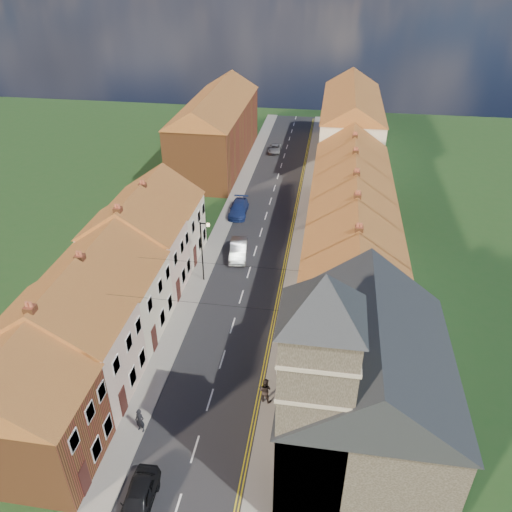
{
  "coord_description": "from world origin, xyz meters",
  "views": [
    {
      "loc": [
        6.78,
        -17.1,
        26.2
      ],
      "look_at": [
        1.1,
        19.43,
        3.5
      ],
      "focal_mm": 35.0,
      "sensor_mm": 36.0,
      "label": 1
    }
  ],
  "objects_px": {
    "car_far": "(239,209)",
    "pedestrian_left": "(140,421)",
    "church": "(359,382)",
    "lamppost": "(203,248)",
    "car_distant": "(275,149)",
    "car_mid": "(239,250)",
    "car_near": "(138,499)",
    "pedestrian_right": "(265,390)"
  },
  "relations": [
    {
      "from": "car_far",
      "to": "church",
      "type": "bearing_deg",
      "value": -70.1
    },
    {
      "from": "church",
      "to": "car_distant",
      "type": "bearing_deg",
      "value": 101.91
    },
    {
      "from": "car_far",
      "to": "pedestrian_left",
      "type": "distance_m",
      "value": 31.22
    },
    {
      "from": "car_mid",
      "to": "car_distant",
      "type": "distance_m",
      "value": 30.69
    },
    {
      "from": "lamppost",
      "to": "car_distant",
      "type": "distance_m",
      "value": 35.65
    },
    {
      "from": "lamppost",
      "to": "car_near",
      "type": "bearing_deg",
      "value": -85.47
    },
    {
      "from": "car_mid",
      "to": "car_far",
      "type": "height_order",
      "value": "car_mid"
    },
    {
      "from": "pedestrian_right",
      "to": "church",
      "type": "bearing_deg",
      "value": 165.38
    },
    {
      "from": "car_distant",
      "to": "car_near",
      "type": "bearing_deg",
      "value": -91.22
    },
    {
      "from": "car_near",
      "to": "pedestrian_right",
      "type": "relative_size",
      "value": 2.12
    },
    {
      "from": "church",
      "to": "pedestrian_right",
      "type": "xyz_separation_m",
      "value": [
        -5.63,
        3.14,
        -4.8
      ]
    },
    {
      "from": "car_mid",
      "to": "car_distant",
      "type": "xyz_separation_m",
      "value": [
        -0.14,
        30.69,
        -0.22
      ]
    },
    {
      "from": "lamppost",
      "to": "car_distant",
      "type": "xyz_separation_m",
      "value": [
        2.18,
        35.46,
        -2.99
      ]
    },
    {
      "from": "car_near",
      "to": "car_mid",
      "type": "relative_size",
      "value": 0.87
    },
    {
      "from": "lamppost",
      "to": "car_mid",
      "type": "height_order",
      "value": "lamppost"
    },
    {
      "from": "car_distant",
      "to": "pedestrian_right",
      "type": "relative_size",
      "value": 2.06
    },
    {
      "from": "car_far",
      "to": "car_distant",
      "type": "relative_size",
      "value": 1.23
    },
    {
      "from": "pedestrian_left",
      "to": "church",
      "type": "bearing_deg",
      "value": 16.39
    },
    {
      "from": "lamppost",
      "to": "car_far",
      "type": "bearing_deg",
      "value": 87.5
    },
    {
      "from": "pedestrian_left",
      "to": "lamppost",
      "type": "bearing_deg",
      "value": 104.41
    },
    {
      "from": "church",
      "to": "car_near",
      "type": "xyz_separation_m",
      "value": [
        -11.42,
        -5.39,
        -5.19
      ]
    },
    {
      "from": "car_near",
      "to": "pedestrian_left",
      "type": "height_order",
      "value": "pedestrian_left"
    },
    {
      "from": "car_near",
      "to": "car_mid",
      "type": "xyz_separation_m",
      "value": [
        0.56,
        26.84,
        0.08
      ]
    },
    {
      "from": "car_near",
      "to": "pedestrian_left",
      "type": "xyz_separation_m",
      "value": [
        -1.64,
        4.86,
        0.32
      ]
    },
    {
      "from": "church",
      "to": "car_mid",
      "type": "distance_m",
      "value": 24.58
    },
    {
      "from": "car_near",
      "to": "pedestrian_left",
      "type": "bearing_deg",
      "value": 106.83
    },
    {
      "from": "car_mid",
      "to": "pedestrian_right",
      "type": "relative_size",
      "value": 2.43
    },
    {
      "from": "car_far",
      "to": "car_near",
      "type": "bearing_deg",
      "value": -90.56
    },
    {
      "from": "car_mid",
      "to": "pedestrian_right",
      "type": "xyz_separation_m",
      "value": [
        5.23,
        -18.31,
        0.31
      ]
    },
    {
      "from": "car_mid",
      "to": "pedestrian_right",
      "type": "height_order",
      "value": "pedestrian_right"
    },
    {
      "from": "car_far",
      "to": "pedestrian_right",
      "type": "bearing_deg",
      "value": -78.24
    },
    {
      "from": "lamppost",
      "to": "church",
      "type": "bearing_deg",
      "value": -51.7
    },
    {
      "from": "church",
      "to": "car_near",
      "type": "distance_m",
      "value": 13.66
    },
    {
      "from": "car_mid",
      "to": "car_far",
      "type": "bearing_deg",
      "value": 93.65
    },
    {
      "from": "lamppost",
      "to": "pedestrian_left",
      "type": "xyz_separation_m",
      "value": [
        0.11,
        -17.21,
        -2.53
      ]
    },
    {
      "from": "car_distant",
      "to": "lamppost",
      "type": "bearing_deg",
      "value": -94.3
    },
    {
      "from": "lamppost",
      "to": "pedestrian_right",
      "type": "xyz_separation_m",
      "value": [
        7.54,
        -13.54,
        -2.47
      ]
    },
    {
      "from": "car_near",
      "to": "church",
      "type": "bearing_deg",
      "value": 23.49
    },
    {
      "from": "church",
      "to": "car_far",
      "type": "relative_size",
      "value": 3.14
    },
    {
      "from": "lamppost",
      "to": "car_distant",
      "type": "bearing_deg",
      "value": 86.49
    },
    {
      "from": "car_distant",
      "to": "pedestrian_left",
      "type": "xyz_separation_m",
      "value": [
        -2.06,
        -52.67,
        0.46
      ]
    },
    {
      "from": "church",
      "to": "lamppost",
      "type": "bearing_deg",
      "value": 128.3
    }
  ]
}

